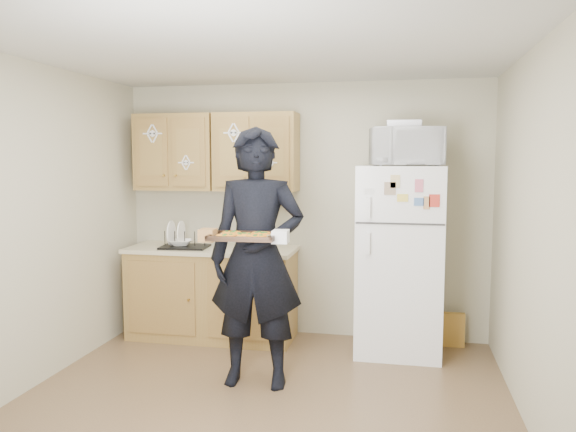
{
  "coord_description": "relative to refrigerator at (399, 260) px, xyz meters",
  "views": [
    {
      "loc": [
        0.98,
        -3.68,
        1.76
      ],
      "look_at": [
        0.12,
        0.45,
        1.33
      ],
      "focal_mm": 35.0,
      "sensor_mm": 36.0,
      "label": 1
    }
  ],
  "objects": [
    {
      "name": "wall_left",
      "position": [
        -2.75,
        -1.43,
        0.4
      ],
      "size": [
        0.04,
        3.6,
        2.5
      ],
      "primitive_type": "cube",
      "color": "#B4AD92",
      "rests_on": "floor"
    },
    {
      "name": "upper_cab_right",
      "position": [
        -1.38,
        0.18,
        0.98
      ],
      "size": [
        0.8,
        0.33,
        0.75
      ],
      "primitive_type": "cube",
      "color": "olive",
      "rests_on": "wall_back"
    },
    {
      "name": "wall_front",
      "position": [
        -0.95,
        -3.23,
        0.4
      ],
      "size": [
        3.6,
        0.04,
        2.5
      ],
      "primitive_type": "cube",
      "color": "#B4AD92",
      "rests_on": "floor"
    },
    {
      "name": "base_cabinet",
      "position": [
        -1.8,
        0.05,
        -0.42
      ],
      "size": [
        1.6,
        0.6,
        0.86
      ],
      "primitive_type": "cube",
      "color": "olive",
      "rests_on": "floor"
    },
    {
      "name": "foil_pan",
      "position": [
        0.03,
        -0.02,
        1.22
      ],
      "size": [
        0.3,
        0.22,
        0.06
      ],
      "primitive_type": "cube",
      "rotation": [
        0.0,
        0.0,
        -0.05
      ],
      "color": "silver",
      "rests_on": "microwave"
    },
    {
      "name": "floor",
      "position": [
        -0.95,
        -1.43,
        -0.85
      ],
      "size": [
        3.6,
        3.6,
        0.0
      ],
      "primitive_type": "plane",
      "color": "brown",
      "rests_on": "ground"
    },
    {
      "name": "baking_tray",
      "position": [
        -1.09,
        -1.28,
        0.35
      ],
      "size": [
        0.49,
        0.37,
        0.04
      ],
      "primitive_type": "cube",
      "rotation": [
        0.0,
        0.0,
        0.06
      ],
      "color": "black",
      "rests_on": "person"
    },
    {
      "name": "pizza_center",
      "position": [
        -1.09,
        -1.28,
        0.37
      ],
      "size": [
        0.16,
        0.16,
        0.02
      ],
      "primitive_type": "cylinder",
      "color": "orange",
      "rests_on": "baking_tray"
    },
    {
      "name": "pizza_back_left",
      "position": [
        -1.2,
        -1.21,
        0.37
      ],
      "size": [
        0.16,
        0.16,
        0.02
      ],
      "primitive_type": "cylinder",
      "color": "orange",
      "rests_on": "baking_tray"
    },
    {
      "name": "pizza_front_right",
      "position": [
        -0.97,
        -1.35,
        0.37
      ],
      "size": [
        0.16,
        0.16,
        0.02
      ],
      "primitive_type": "cylinder",
      "color": "orange",
      "rests_on": "baking_tray"
    },
    {
      "name": "person",
      "position": [
        -1.07,
        -0.98,
        0.15
      ],
      "size": [
        0.76,
        0.52,
        2.0
      ],
      "primitive_type": "imported",
      "rotation": [
        0.0,
        0.0,
        0.06
      ],
      "color": "black",
      "rests_on": "floor"
    },
    {
      "name": "soap_bottle",
      "position": [
        -1.28,
        -0.09,
        0.14
      ],
      "size": [
        0.1,
        0.1,
        0.19
      ],
      "primitive_type": "imported",
      "rotation": [
        0.0,
        0.0,
        -0.24
      ],
      "color": "white",
      "rests_on": "countertop"
    },
    {
      "name": "bowl",
      "position": [
        -2.09,
        -0.03,
        0.1
      ],
      "size": [
        0.27,
        0.27,
        0.06
      ],
      "primitive_type": "imported",
      "rotation": [
        0.0,
        0.0,
        0.24
      ],
      "color": "white",
      "rests_on": "dish_rack"
    },
    {
      "name": "refrigerator",
      "position": [
        0.0,
        0.0,
        0.0
      ],
      "size": [
        0.75,
        0.7,
        1.7
      ],
      "primitive_type": "cube",
      "color": "white",
      "rests_on": "floor"
    },
    {
      "name": "countertop",
      "position": [
        -1.8,
        0.05,
        0.03
      ],
      "size": [
        1.64,
        0.64,
        0.04
      ],
      "primitive_type": "cube",
      "color": "beige",
      "rests_on": "base_cabinet"
    },
    {
      "name": "upper_cab_left",
      "position": [
        -2.2,
        0.18,
        0.98
      ],
      "size": [
        0.8,
        0.33,
        0.75
      ],
      "primitive_type": "cube",
      "color": "olive",
      "rests_on": "wall_back"
    },
    {
      "name": "microwave",
      "position": [
        0.04,
        -0.05,
        1.02
      ],
      "size": [
        0.67,
        0.51,
        0.33
      ],
      "primitive_type": "imported",
      "rotation": [
        0.0,
        0.0,
        0.19
      ],
      "color": "white",
      "rests_on": "refrigerator"
    },
    {
      "name": "wall_back",
      "position": [
        -0.95,
        0.37,
        0.4
      ],
      "size": [
        3.6,
        0.04,
        2.5
      ],
      "primitive_type": "cube",
      "color": "#B4AD92",
      "rests_on": "floor"
    },
    {
      "name": "ceiling",
      "position": [
        -0.95,
        -1.43,
        1.65
      ],
      "size": [
        3.6,
        3.6,
        0.0
      ],
      "primitive_type": "plane",
      "color": "beige",
      "rests_on": "wall_back"
    },
    {
      "name": "pizza_front_left",
      "position": [
        -1.19,
        -1.36,
        0.37
      ],
      "size": [
        0.16,
        0.16,
        0.02
      ],
      "primitive_type": "cylinder",
      "color": "orange",
      "rests_on": "baking_tray"
    },
    {
      "name": "wall_right",
      "position": [
        0.85,
        -1.43,
        0.4
      ],
      "size": [
        0.04,
        3.6,
        2.5
      ],
      "primitive_type": "cube",
      "color": "#B4AD92",
      "rests_on": "floor"
    },
    {
      "name": "cereal_box",
      "position": [
        0.52,
        0.24,
        -0.69
      ],
      "size": [
        0.2,
        0.07,
        0.32
      ],
      "primitive_type": "cube",
      "color": "gold",
      "rests_on": "floor"
    },
    {
      "name": "dish_rack",
      "position": [
        -2.05,
        -0.03,
        0.14
      ],
      "size": [
        0.47,
        0.37,
        0.18
      ],
      "primitive_type": "cube",
      "rotation": [
        0.0,
        0.0,
        0.08
      ],
      "color": "black",
      "rests_on": "countertop"
    },
    {
      "name": "pizza_back_right",
      "position": [
        -0.98,
        -1.19,
        0.37
      ],
      "size": [
        0.16,
        0.16,
        0.02
      ],
      "primitive_type": "cylinder",
      "color": "orange",
      "rests_on": "baking_tray"
    }
  ]
}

